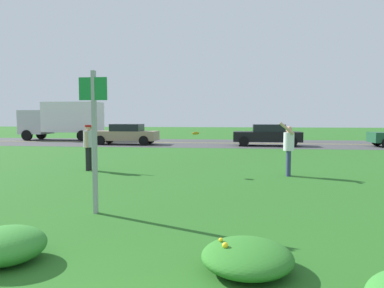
{
  "coord_description": "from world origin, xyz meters",
  "views": [
    {
      "loc": [
        1.85,
        -1.55,
        1.88
      ],
      "look_at": [
        0.47,
        8.81,
        1.14
      ],
      "focal_mm": 34.26,
      "sensor_mm": 36.0,
      "label": 1
    }
  ],
  "objects_px": {
    "car_black_center_left": "(267,135)",
    "car_tan_center_right": "(126,134)",
    "sign_post_near_path": "(94,128)",
    "person_thrower_red_cap_gray_shirt": "(88,143)",
    "person_catcher_white_shirt": "(289,146)",
    "frisbee_orange": "(196,133)",
    "box_truck_silver": "(63,119)"
  },
  "relations": [
    {
      "from": "sign_post_near_path",
      "to": "box_truck_silver",
      "type": "distance_m",
      "value": 25.6
    },
    {
      "from": "sign_post_near_path",
      "to": "car_tan_center_right",
      "type": "xyz_separation_m",
      "value": [
        -5.26,
        18.39,
        -0.94
      ]
    },
    {
      "from": "person_thrower_red_cap_gray_shirt",
      "to": "box_truck_silver",
      "type": "relative_size",
      "value": 0.28
    },
    {
      "from": "car_black_center_left",
      "to": "box_truck_silver",
      "type": "xyz_separation_m",
      "value": [
        -16.74,
        4.16,
        1.06
      ]
    },
    {
      "from": "person_catcher_white_shirt",
      "to": "frisbee_orange",
      "type": "height_order",
      "value": "person_catcher_white_shirt"
    },
    {
      "from": "sign_post_near_path",
      "to": "car_black_center_left",
      "type": "relative_size",
      "value": 0.62
    },
    {
      "from": "car_black_center_left",
      "to": "car_tan_center_right",
      "type": "xyz_separation_m",
      "value": [
        -9.89,
        0.0,
        0.0
      ]
    },
    {
      "from": "car_black_center_left",
      "to": "box_truck_silver",
      "type": "relative_size",
      "value": 0.67
    },
    {
      "from": "person_thrower_red_cap_gray_shirt",
      "to": "person_catcher_white_shirt",
      "type": "distance_m",
      "value": 6.94
    },
    {
      "from": "person_thrower_red_cap_gray_shirt",
      "to": "car_black_center_left",
      "type": "relative_size",
      "value": 0.41
    },
    {
      "from": "person_thrower_red_cap_gray_shirt",
      "to": "person_catcher_white_shirt",
      "type": "bearing_deg",
      "value": -2.72
    },
    {
      "from": "sign_post_near_path",
      "to": "frisbee_orange",
      "type": "bearing_deg",
      "value": 75.43
    },
    {
      "from": "sign_post_near_path",
      "to": "box_truck_silver",
      "type": "relative_size",
      "value": 0.42
    },
    {
      "from": "person_thrower_red_cap_gray_shirt",
      "to": "box_truck_silver",
      "type": "height_order",
      "value": "box_truck_silver"
    },
    {
      "from": "person_thrower_red_cap_gray_shirt",
      "to": "frisbee_orange",
      "type": "distance_m",
      "value": 3.95
    },
    {
      "from": "frisbee_orange",
      "to": "car_tan_center_right",
      "type": "relative_size",
      "value": 0.05
    },
    {
      "from": "person_thrower_red_cap_gray_shirt",
      "to": "person_catcher_white_shirt",
      "type": "relative_size",
      "value": 1.06
    },
    {
      "from": "frisbee_orange",
      "to": "box_truck_silver",
      "type": "relative_size",
      "value": 0.04
    },
    {
      "from": "person_catcher_white_shirt",
      "to": "box_truck_silver",
      "type": "distance_m",
      "value": 23.89
    },
    {
      "from": "car_tan_center_right",
      "to": "box_truck_silver",
      "type": "height_order",
      "value": "box_truck_silver"
    },
    {
      "from": "sign_post_near_path",
      "to": "car_black_center_left",
      "type": "bearing_deg",
      "value": 75.88
    },
    {
      "from": "sign_post_near_path",
      "to": "person_thrower_red_cap_gray_shirt",
      "type": "xyz_separation_m",
      "value": [
        -2.56,
        5.61,
        -0.68
      ]
    },
    {
      "from": "frisbee_orange",
      "to": "box_truck_silver",
      "type": "distance_m",
      "value": 21.95
    },
    {
      "from": "car_black_center_left",
      "to": "box_truck_silver",
      "type": "distance_m",
      "value": 17.28
    },
    {
      "from": "frisbee_orange",
      "to": "sign_post_near_path",
      "type": "bearing_deg",
      "value": -104.57
    },
    {
      "from": "person_thrower_red_cap_gray_shirt",
      "to": "box_truck_silver",
      "type": "xyz_separation_m",
      "value": [
        -9.55,
        16.94,
        0.8
      ]
    },
    {
      "from": "frisbee_orange",
      "to": "box_truck_silver",
      "type": "xyz_separation_m",
      "value": [
        -13.47,
        17.34,
        0.43
      ]
    },
    {
      "from": "car_tan_center_right",
      "to": "box_truck_silver",
      "type": "distance_m",
      "value": 8.09
    },
    {
      "from": "sign_post_near_path",
      "to": "frisbee_orange",
      "type": "xyz_separation_m",
      "value": [
        1.35,
        5.21,
        -0.31
      ]
    },
    {
      "from": "car_black_center_left",
      "to": "car_tan_center_right",
      "type": "distance_m",
      "value": 9.89
    },
    {
      "from": "person_thrower_red_cap_gray_shirt",
      "to": "car_black_center_left",
      "type": "bearing_deg",
      "value": 60.65
    },
    {
      "from": "car_black_center_left",
      "to": "car_tan_center_right",
      "type": "height_order",
      "value": "same"
    }
  ]
}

